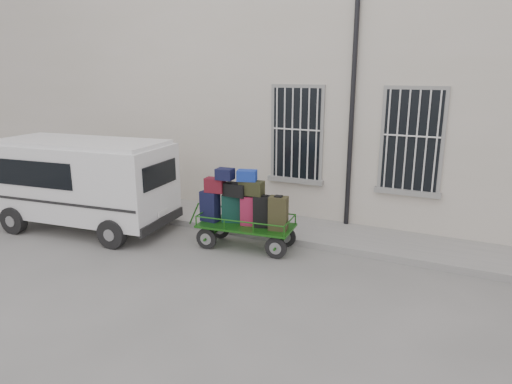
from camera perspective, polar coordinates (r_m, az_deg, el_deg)
The scene contains 5 objects.
ground at distance 9.10m, azimuth 0.32°, elevation -9.30°, with size 80.00×80.00×0.00m, color slate.
building at distance 13.50m, azimuth 10.77°, elevation 11.47°, with size 24.00×5.15×6.00m.
sidewalk at distance 10.96m, azimuth 5.35°, elevation -4.69°, with size 24.00×1.70×0.15m, color gray.
luggage_cart at distance 9.76m, azimuth -1.49°, elevation -2.16°, with size 2.44×1.13×1.74m.
van at distance 11.64m, azimuth -20.80°, elevation 1.54°, with size 4.48×2.34×2.17m.
Camera 1 is at (3.62, -7.49, 3.70)m, focal length 32.00 mm.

